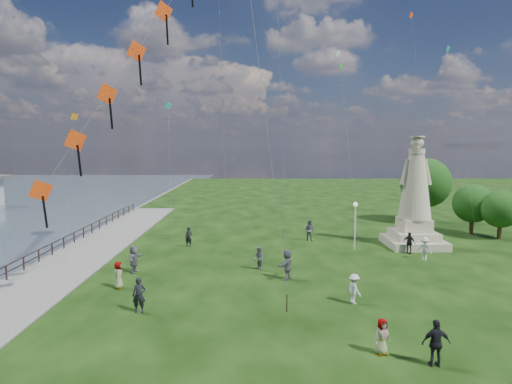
{
  "coord_description": "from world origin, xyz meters",
  "views": [
    {
      "loc": [
        -1.2,
        -17.57,
        8.28
      ],
      "look_at": [
        -1.0,
        8.0,
        5.5
      ],
      "focal_mm": 30.0,
      "sensor_mm": 36.0,
      "label": 1
    }
  ],
  "objects_px": {
    "person_1": "(259,259)",
    "person_10": "(118,275)",
    "person_4": "(382,337)",
    "person_6": "(189,237)",
    "statue": "(415,205)",
    "person_9": "(409,243)",
    "person_3": "(436,343)",
    "person_8": "(425,249)",
    "person_11": "(287,264)",
    "person_5": "(134,259)",
    "person_0": "(139,295)",
    "person_7": "(309,230)",
    "person_2": "(354,289)",
    "lamppost": "(355,215)"
  },
  "relations": [
    {
      "from": "person_5",
      "to": "person_8",
      "type": "xyz_separation_m",
      "value": [
        20.26,
        2.98,
        -0.07
      ]
    },
    {
      "from": "person_4",
      "to": "person_10",
      "type": "relative_size",
      "value": 0.91
    },
    {
      "from": "lamppost",
      "to": "person_11",
      "type": "height_order",
      "value": "lamppost"
    },
    {
      "from": "person_0",
      "to": "person_10",
      "type": "relative_size",
      "value": 1.12
    },
    {
      "from": "person_2",
      "to": "person_7",
      "type": "xyz_separation_m",
      "value": [
        -0.38,
        15.12,
        0.14
      ]
    },
    {
      "from": "statue",
      "to": "person_9",
      "type": "distance_m",
      "value": 3.82
    },
    {
      "from": "lamppost",
      "to": "person_0",
      "type": "distance_m",
      "value": 19.02
    },
    {
      "from": "statue",
      "to": "person_8",
      "type": "distance_m",
      "value": 5.14
    },
    {
      "from": "person_7",
      "to": "person_11",
      "type": "xyz_separation_m",
      "value": [
        -2.82,
        -11.0,
        0.01
      ]
    },
    {
      "from": "statue",
      "to": "person_5",
      "type": "distance_m",
      "value": 22.47
    },
    {
      "from": "statue",
      "to": "person_5",
      "type": "bearing_deg",
      "value": -161.06
    },
    {
      "from": "person_1",
      "to": "person_10",
      "type": "relative_size",
      "value": 0.97
    },
    {
      "from": "person_7",
      "to": "person_1",
      "type": "bearing_deg",
      "value": 91.55
    },
    {
      "from": "person_7",
      "to": "person_8",
      "type": "height_order",
      "value": "person_7"
    },
    {
      "from": "person_0",
      "to": "person_4",
      "type": "bearing_deg",
      "value": -27.84
    },
    {
      "from": "person_1",
      "to": "person_3",
      "type": "bearing_deg",
      "value": -4.82
    },
    {
      "from": "person_6",
      "to": "person_10",
      "type": "xyz_separation_m",
      "value": [
        -2.55,
        -10.31,
        -0.02
      ]
    },
    {
      "from": "person_4",
      "to": "person_5",
      "type": "distance_m",
      "value": 17.02
    },
    {
      "from": "statue",
      "to": "person_3",
      "type": "relative_size",
      "value": 5.0
    },
    {
      "from": "person_2",
      "to": "person_10",
      "type": "distance_m",
      "value": 13.39
    },
    {
      "from": "statue",
      "to": "person_10",
      "type": "height_order",
      "value": "statue"
    },
    {
      "from": "person_3",
      "to": "person_8",
      "type": "distance_m",
      "value": 16.05
    },
    {
      "from": "lamppost",
      "to": "person_4",
      "type": "relative_size",
      "value": 2.63
    },
    {
      "from": "person_9",
      "to": "person_8",
      "type": "bearing_deg",
      "value": -31.18
    },
    {
      "from": "person_8",
      "to": "person_10",
      "type": "distance_m",
      "value": 21.21
    },
    {
      "from": "person_3",
      "to": "person_6",
      "type": "distance_m",
      "value": 22.77
    },
    {
      "from": "person_1",
      "to": "person_5",
      "type": "bearing_deg",
      "value": -118.25
    },
    {
      "from": "person_4",
      "to": "person_11",
      "type": "relative_size",
      "value": 0.77
    },
    {
      "from": "person_7",
      "to": "person_10",
      "type": "xyz_separation_m",
      "value": [
        -12.77,
        -12.63,
        -0.14
      ]
    },
    {
      "from": "statue",
      "to": "person_6",
      "type": "distance_m",
      "value": 18.78
    },
    {
      "from": "person_0",
      "to": "person_6",
      "type": "relative_size",
      "value": 1.1
    },
    {
      "from": "person_4",
      "to": "person_6",
      "type": "xyz_separation_m",
      "value": [
        -10.41,
        18.31,
        0.09
      ]
    },
    {
      "from": "statue",
      "to": "person_1",
      "type": "relative_size",
      "value": 5.84
    },
    {
      "from": "person_5",
      "to": "person_10",
      "type": "xyz_separation_m",
      "value": [
        -0.06,
        -3.1,
        -0.12
      ]
    },
    {
      "from": "person_0",
      "to": "person_6",
      "type": "height_order",
      "value": "person_0"
    },
    {
      "from": "person_4",
      "to": "person_6",
      "type": "height_order",
      "value": "person_6"
    },
    {
      "from": "person_4",
      "to": "person_11",
      "type": "distance_m",
      "value": 10.09
    },
    {
      "from": "person_8",
      "to": "person_4",
      "type": "bearing_deg",
      "value": -74.9
    },
    {
      "from": "person_1",
      "to": "person_4",
      "type": "bearing_deg",
      "value": -9.92
    },
    {
      "from": "person_3",
      "to": "person_11",
      "type": "height_order",
      "value": "person_11"
    },
    {
      "from": "person_9",
      "to": "person_11",
      "type": "bearing_deg",
      "value": -102.48
    },
    {
      "from": "lamppost",
      "to": "person_0",
      "type": "bearing_deg",
      "value": -136.83
    },
    {
      "from": "lamppost",
      "to": "person_1",
      "type": "bearing_deg",
      "value": -143.95
    },
    {
      "from": "lamppost",
      "to": "person_11",
      "type": "distance_m",
      "value": 9.92
    },
    {
      "from": "person_8",
      "to": "person_11",
      "type": "xyz_separation_m",
      "value": [
        -10.37,
        -4.46,
        0.11
      ]
    },
    {
      "from": "person_3",
      "to": "person_8",
      "type": "bearing_deg",
      "value": -109.19
    },
    {
      "from": "statue",
      "to": "person_10",
      "type": "relative_size",
      "value": 5.68
    },
    {
      "from": "person_0",
      "to": "person_5",
      "type": "height_order",
      "value": "person_5"
    },
    {
      "from": "person_1",
      "to": "person_5",
      "type": "xyz_separation_m",
      "value": [
        -8.16,
        -0.55,
        0.14
      ]
    },
    {
      "from": "person_1",
      "to": "person_3",
      "type": "xyz_separation_m",
      "value": [
        6.49,
        -12.59,
        0.13
      ]
    }
  ]
}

